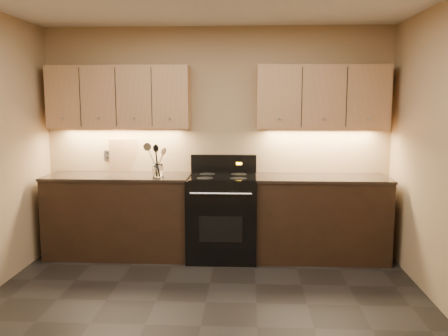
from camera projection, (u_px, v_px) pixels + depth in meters
The scene contains 14 objects.
floor at pixel (201, 326), 3.73m from camera, with size 4.00×4.00×0.00m, color black.
wall_back at pixel (217, 141), 5.53m from camera, with size 4.00×0.04×2.60m, color tan.
counter_left at pixel (119, 215), 5.40m from camera, with size 1.62×0.62×0.93m.
counter_right at pixel (321, 218), 5.29m from camera, with size 1.46×0.62×0.93m.
stove at pixel (222, 216), 5.32m from camera, with size 0.76×0.68×1.14m.
upper_cab_left at pixel (119, 97), 5.37m from camera, with size 1.60×0.30×0.70m, color tan.
upper_cab_right at pixel (322, 97), 5.25m from camera, with size 1.44×0.30×0.70m, color tan.
outlet_plate at pixel (108, 155), 5.61m from camera, with size 0.09×0.01×0.12m, color #B2B5BA.
utensil_crock at pixel (158, 171), 5.17m from camera, with size 0.14×0.14×0.15m.
cutting_board at pixel (123, 155), 5.57m from camera, with size 0.31×0.02×0.40m, color tan.
wooden_spoon at pixel (154, 161), 5.16m from camera, with size 0.06×0.06×0.32m, color tan, non-canonical shape.
black_spoon at pixel (157, 160), 5.17m from camera, with size 0.06×0.06×0.35m, color black, non-canonical shape.
black_turner at pixel (159, 161), 5.13m from camera, with size 0.08×0.08×0.35m, color black, non-canonical shape.
steel_skimmer at pixel (159, 159), 5.14m from camera, with size 0.09×0.09×0.37m, color silver, non-canonical shape.
Camera 1 is at (0.36, -3.51, 1.76)m, focal length 38.00 mm.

